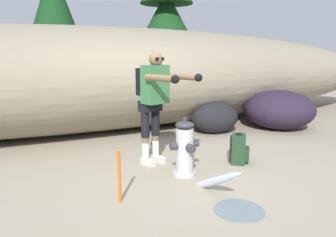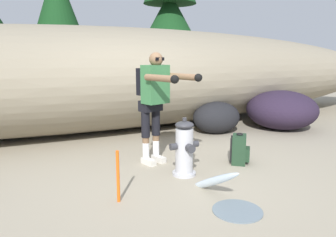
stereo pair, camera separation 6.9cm
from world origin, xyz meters
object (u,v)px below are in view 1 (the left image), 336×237
(boulder_large, at_px, (279,110))
(boulder_mid, at_px, (215,117))
(survey_stake, at_px, (119,177))
(fire_hydrant, at_px, (185,149))
(utility_worker, at_px, (154,95))
(spare_backpack, at_px, (239,149))

(boulder_large, relative_size, boulder_mid, 1.51)
(survey_stake, bearing_deg, fire_hydrant, 20.86)
(utility_worker, distance_m, boulder_large, 3.67)
(spare_backpack, xyz_separation_m, boulder_mid, (0.80, 1.79, 0.12))
(fire_hydrant, relative_size, boulder_mid, 0.79)
(survey_stake, bearing_deg, spare_backpack, 12.81)
(fire_hydrant, bearing_deg, boulder_large, 24.94)
(fire_hydrant, xyz_separation_m, survey_stake, (-1.06, -0.41, -0.07))
(boulder_mid, bearing_deg, fire_hydrant, -133.98)
(fire_hydrant, bearing_deg, utility_worker, 106.28)
(spare_backpack, distance_m, boulder_large, 2.76)
(utility_worker, height_order, boulder_large, utility_worker)
(utility_worker, distance_m, spare_backpack, 1.54)
(utility_worker, xyz_separation_m, boulder_large, (3.49, 0.94, -0.63))
(utility_worker, distance_m, survey_stake, 1.54)
(utility_worker, xyz_separation_m, survey_stake, (-0.89, -1.01, -0.76))
(spare_backpack, distance_m, survey_stake, 2.11)
(fire_hydrant, bearing_deg, spare_backpack, 3.57)
(fire_hydrant, height_order, utility_worker, utility_worker)
(boulder_large, bearing_deg, boulder_mid, 168.42)
(spare_backpack, height_order, boulder_large, boulder_large)
(fire_hydrant, height_order, spare_backpack, fire_hydrant)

